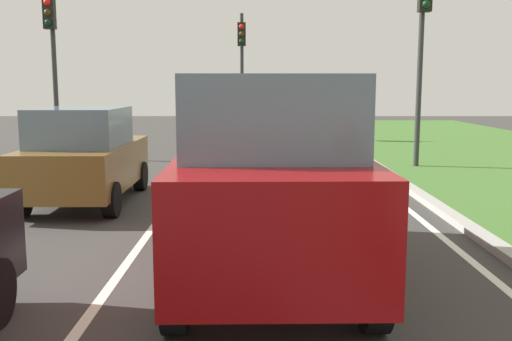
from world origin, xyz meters
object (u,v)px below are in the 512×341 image
at_px(car_hatchback_far, 84,156).
at_px(traffic_light_far_median, 241,57).
at_px(car_suv_ahead, 268,177).
at_px(traffic_light_overhead_left, 51,45).
at_px(traffic_light_near_right, 422,34).

bearing_deg(car_hatchback_far, traffic_light_far_median, 77.81).
height_order(car_suv_ahead, traffic_light_overhead_left, traffic_light_overhead_left).
distance_m(car_suv_ahead, traffic_light_near_right, 9.83).
bearing_deg(traffic_light_far_median, traffic_light_overhead_left, -131.47).
relative_size(car_hatchback_far, traffic_light_far_median, 0.74).
height_order(car_hatchback_far, traffic_light_far_median, traffic_light_far_median).
xyz_separation_m(car_hatchback_far, traffic_light_near_right, (7.43, 4.45, 2.61)).
relative_size(traffic_light_near_right, traffic_light_far_median, 1.04).
bearing_deg(car_hatchback_far, traffic_light_near_right, 30.43).
bearing_deg(car_suv_ahead, traffic_light_overhead_left, 118.68).
bearing_deg(car_suv_ahead, car_hatchback_far, 127.38).
distance_m(car_hatchback_far, traffic_light_near_right, 9.04).
xyz_separation_m(traffic_light_overhead_left, traffic_light_far_median, (5.38, 6.08, -0.04)).
distance_m(car_hatchback_far, traffic_light_overhead_left, 7.46).
height_order(traffic_light_near_right, traffic_light_overhead_left, traffic_light_near_right).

